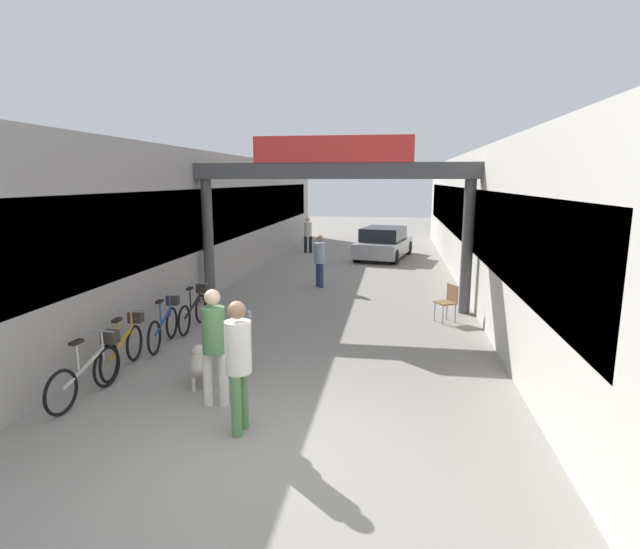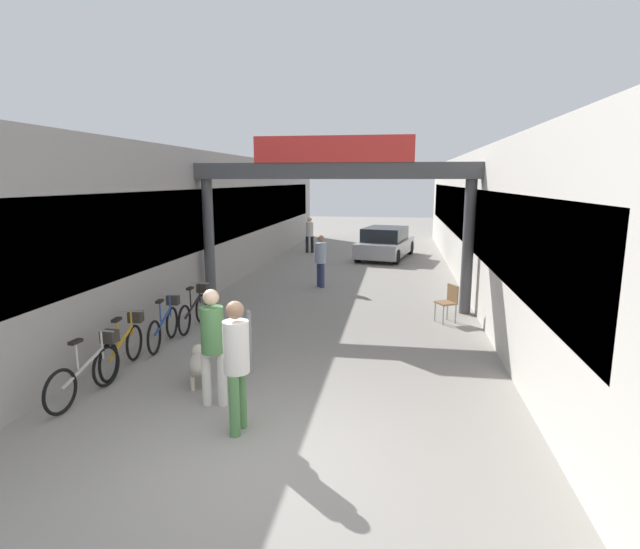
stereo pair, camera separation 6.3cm
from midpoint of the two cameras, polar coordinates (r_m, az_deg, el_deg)
The scene contains 16 objects.
ground_plane at distance 6.51m, azimuth -7.09°, elevation -19.86°, with size 80.00×80.00×0.00m, color gray.
storefront_left at distance 17.73m, azimuth -13.37°, elevation 6.41°, with size 3.00×26.00×4.09m.
storefront_right at distance 16.78m, azimuth 21.01°, elevation 5.76°, with size 3.00×26.00×4.09m.
arcade_sign_gateway at distance 12.69m, azimuth 1.69°, elevation 9.94°, with size 7.40×0.47×4.37m.
pedestrian_with_dog at distance 7.48m, azimuth -11.93°, elevation -7.28°, with size 0.39×0.36×1.77m.
pedestrian_companion at distance 6.65m, azimuth -9.26°, elevation -9.37°, with size 0.36×0.39×1.79m.
pedestrian_carrying_crate at distance 15.47m, azimuth 0.19°, elevation 1.94°, with size 0.47×0.47×1.63m.
pedestrian_elderly_walking at distance 22.89m, azimuth -1.12°, elevation 4.83°, with size 0.39×0.38×1.64m.
dog_on_leash at distance 8.54m, azimuth -13.56°, elevation -9.68°, with size 0.55×0.83×0.58m.
bicycle_silver_nearest at distance 8.57m, azimuth -24.69°, elevation -9.81°, with size 0.46×1.69×0.98m.
bicycle_orange_second at distance 9.56m, azimuth -21.26°, elevation -7.46°, with size 0.46×1.69×0.98m.
bicycle_blue_third at distance 10.65m, azimuth -17.12°, elevation -5.35°, with size 0.46×1.68×0.98m.
bicycle_black_farthest at distance 11.67m, azimuth -13.96°, elevation -3.79°, with size 0.46×1.69×0.98m.
bollard_post_metal at distance 8.77m, azimuth -7.93°, elevation -7.52°, with size 0.10×0.10×1.13m.
cafe_chair_wood_nearer at distance 12.09m, azimuth 14.66°, elevation -2.81°, with size 0.54×0.54×0.89m.
parked_car_silver at distance 21.51m, azimuth 7.55°, elevation 3.57°, with size 2.54×4.28×1.33m.
Camera 2 is at (1.64, -5.36, 3.31)m, focal length 28.00 mm.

